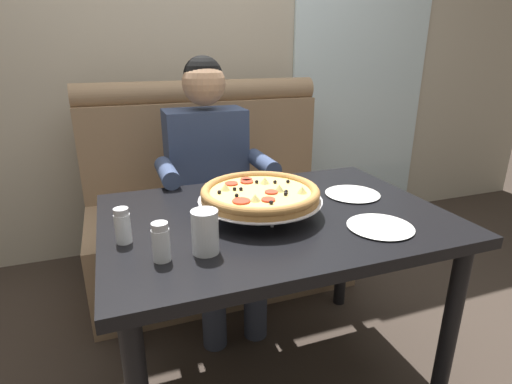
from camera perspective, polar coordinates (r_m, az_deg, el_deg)
The scene contains 13 objects.
ground_plane at distance 1.87m, azimuth 2.31°, elevation -24.44°, with size 16.00×16.00×0.00m, color #382D26.
back_wall_with_window at distance 2.76m, azimuth -9.72°, elevation 21.42°, with size 6.00×0.12×2.80m, color #BCB29E.
window_panel at distance 3.18m, azimuth 15.14°, elevation 20.79°, with size 1.10×0.02×2.80m, color white.
booth_bench at distance 2.38m, azimuth -5.75°, elevation -2.80°, with size 1.42×0.78×1.13m.
dining_table at distance 1.50m, azimuth 2.65°, elevation -6.33°, with size 1.21×0.86×0.74m.
diner_main at distance 2.01m, azimuth -6.31°, elevation 2.39°, with size 0.54×0.64×1.27m.
pizza at distance 1.42m, azimuth 0.60°, elevation -0.26°, with size 0.44×0.44×0.11m.
shaker_oregano at distance 1.16m, azimuth -13.28°, elevation -7.27°, with size 0.05×0.05×0.11m.
shaker_pepper_flakes at distance 1.29m, azimuth -18.33°, elevation -4.88°, with size 0.05×0.05×0.11m.
plate_near_left at distance 1.40m, azimuth 17.21°, elevation -4.49°, with size 0.22×0.22×0.02m.
plate_near_right at distance 1.68m, azimuth 13.51°, elevation -0.07°, with size 0.22×0.22×0.02m.
drinking_glass at distance 1.18m, azimuth -7.20°, elevation -5.88°, with size 0.08×0.08×0.13m.
patio_chair at distance 3.97m, azimuth 7.82°, elevation 8.18°, with size 0.40×0.40×0.86m.
Camera 1 is at (-0.52, -1.24, 1.30)m, focal length 28.24 mm.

